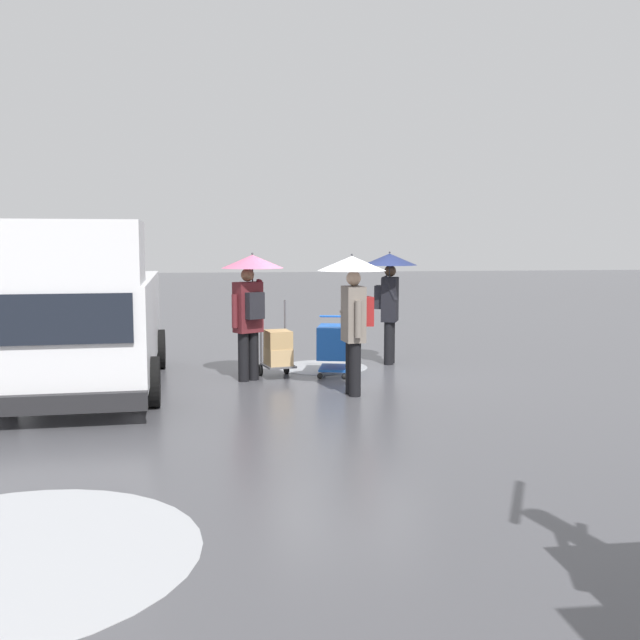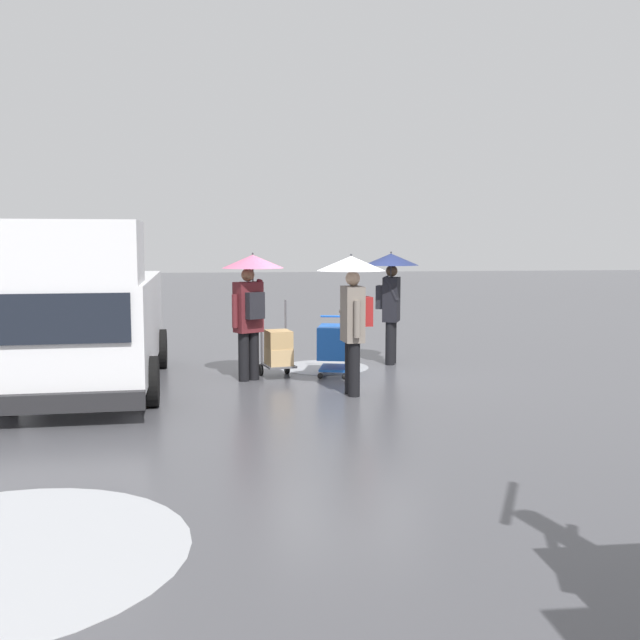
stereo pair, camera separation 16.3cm
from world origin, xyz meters
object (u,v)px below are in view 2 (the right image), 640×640
(cargo_van_parked_right, at_px, (89,316))
(pedestrian_white_side, at_px, (352,292))
(hand_dolly_boxes, at_px, (278,349))
(pedestrian_pink_side, at_px, (251,287))
(shopping_cart_vendor, at_px, (334,344))
(pedestrian_black_side, at_px, (391,282))

(cargo_van_parked_right, bearing_deg, pedestrian_white_side, 167.02)
(cargo_van_parked_right, distance_m, hand_dolly_boxes, 3.15)
(pedestrian_pink_side, height_order, pedestrian_white_side, same)
(pedestrian_pink_side, bearing_deg, pedestrian_white_side, 136.63)
(pedestrian_white_side, bearing_deg, hand_dolly_boxes, -57.21)
(shopping_cart_vendor, bearing_deg, hand_dolly_boxes, 0.83)
(pedestrian_pink_side, bearing_deg, cargo_van_parked_right, 10.09)
(pedestrian_pink_side, height_order, pedestrian_black_side, same)
(pedestrian_white_side, bearing_deg, pedestrian_pink_side, -43.37)
(cargo_van_parked_right, distance_m, pedestrian_pink_side, 2.61)
(shopping_cart_vendor, relative_size, pedestrian_white_side, 0.47)
(cargo_van_parked_right, relative_size, pedestrian_black_side, 2.51)
(pedestrian_pink_side, bearing_deg, shopping_cart_vendor, -173.10)
(cargo_van_parked_right, height_order, hand_dolly_boxes, cargo_van_parked_right)
(pedestrian_pink_side, distance_m, pedestrian_white_side, 2.00)
(shopping_cart_vendor, bearing_deg, pedestrian_black_side, -140.58)
(cargo_van_parked_right, distance_m, pedestrian_black_side, 5.51)
(hand_dolly_boxes, xyz_separation_m, pedestrian_pink_side, (0.47, 0.16, 1.08))
(pedestrian_black_side, distance_m, pedestrian_white_side, 2.86)
(cargo_van_parked_right, height_order, pedestrian_pink_side, cargo_van_parked_right)
(pedestrian_black_side, bearing_deg, cargo_van_parked_right, 17.56)
(cargo_van_parked_right, height_order, shopping_cart_vendor, cargo_van_parked_right)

